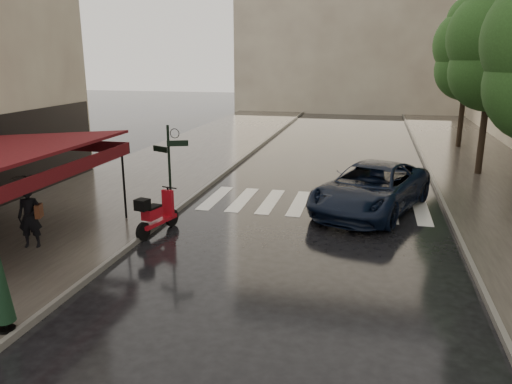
% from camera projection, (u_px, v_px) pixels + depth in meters
% --- Properties ---
extents(ground, '(120.00, 120.00, 0.00)m').
position_uv_depth(ground, '(171.00, 262.00, 12.80)').
color(ground, black).
rests_on(ground, ground).
extents(sidewalk_near, '(6.00, 60.00, 0.12)m').
position_uv_depth(sidewalk_near, '(179.00, 160.00, 25.04)').
color(sidewalk_near, '#38332D').
rests_on(sidewalk_near, ground).
extents(sidewalk_far, '(5.50, 60.00, 0.12)m').
position_uv_depth(sidewalk_far, '(496.00, 176.00, 21.82)').
color(sidewalk_far, '#38332D').
rests_on(sidewalk_far, ground).
extents(curb_near, '(0.12, 60.00, 0.16)m').
position_uv_depth(curb_near, '(238.00, 163.00, 24.37)').
color(curb_near, '#595651').
rests_on(curb_near, ground).
extents(curb_far, '(0.12, 60.00, 0.16)m').
position_uv_depth(curb_far, '(429.00, 172.00, 22.43)').
color(curb_far, '#595651').
rests_on(curb_far, ground).
extents(crosswalk, '(7.85, 3.20, 0.01)m').
position_uv_depth(crosswalk, '(314.00, 204.00, 17.78)').
color(crosswalk, silver).
rests_on(crosswalk, ground).
extents(signpost, '(1.17, 0.29, 3.10)m').
position_uv_depth(signpost, '(170.00, 166.00, 15.40)').
color(signpost, black).
rests_on(signpost, ground).
extents(backdrop_building, '(22.00, 6.00, 20.00)m').
position_uv_depth(backdrop_building, '(359.00, 0.00, 45.21)').
color(backdrop_building, gray).
rests_on(backdrop_building, ground).
extents(tree_mid, '(3.80, 3.80, 8.34)m').
position_uv_depth(tree_mid, '(493.00, 44.00, 20.52)').
color(tree_mid, black).
rests_on(tree_mid, sidewalk_far).
extents(tree_far, '(3.80, 3.80, 8.16)m').
position_uv_depth(tree_far, '(468.00, 49.00, 27.09)').
color(tree_far, black).
rests_on(tree_far, sidewalk_far).
extents(pedestrian_with_umbrella, '(1.26, 1.28, 2.46)m').
position_uv_depth(pedestrian_with_umbrella, '(26.00, 188.00, 13.10)').
color(pedestrian_with_umbrella, black).
rests_on(pedestrian_with_umbrella, sidewalk_near).
extents(scooter, '(0.76, 1.91, 1.27)m').
position_uv_depth(scooter, '(156.00, 215.00, 14.70)').
color(scooter, black).
rests_on(scooter, ground).
extents(parked_car, '(4.47, 6.37, 1.62)m').
position_uv_depth(parked_car, '(371.00, 188.00, 16.83)').
color(parked_car, black).
rests_on(parked_car, ground).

